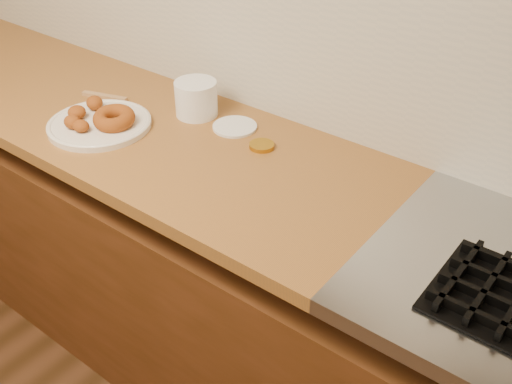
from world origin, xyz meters
TOP-DOWN VIEW (x-y plane):
  - base_cabinet at (0.00, 1.69)m, footprint 3.60×0.60m
  - butcher_block at (-0.65, 1.69)m, footprint 2.30×0.62m
  - backsplash at (0.00, 1.99)m, footprint 3.60×0.02m
  - donut_plate at (-0.39, 1.60)m, footprint 0.30×0.30m
  - ring_donut at (-0.34, 1.61)m, footprint 0.18×0.18m
  - fried_dough_chunks at (-0.44, 1.58)m, footprint 0.15×0.18m
  - plastic_tub at (-0.22, 1.83)m, footprint 0.17×0.17m
  - tub_lid at (-0.07, 1.84)m, footprint 0.14×0.14m
  - brass_jar_lid at (0.06, 1.79)m, footprint 0.08×0.08m
  - wooden_utensil at (-0.53, 1.74)m, footprint 0.16×0.07m

SIDE VIEW (x-z plane):
  - base_cabinet at x=0.00m, z-range 0.00..0.77m
  - butcher_block at x=-0.65m, z-range 0.86..0.90m
  - tub_lid at x=-0.07m, z-range 0.90..0.91m
  - brass_jar_lid at x=0.06m, z-range 0.90..0.91m
  - wooden_utensil at x=-0.53m, z-range 0.90..0.91m
  - donut_plate at x=-0.39m, z-range 0.90..0.92m
  - fried_dough_chunks at x=-0.44m, z-range 0.92..0.96m
  - ring_donut at x=-0.34m, z-range 0.91..0.97m
  - plastic_tub at x=-0.22m, z-range 0.90..1.01m
  - backsplash at x=0.00m, z-range 0.90..1.50m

